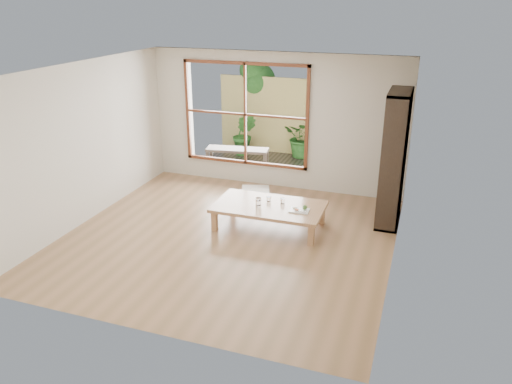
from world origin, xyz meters
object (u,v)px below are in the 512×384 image
low_table (269,208)px  food_tray (300,210)px  bookshelf (394,159)px  garden_bench (237,151)px

low_table → food_tray: size_ratio=5.62×
low_table → food_tray: (0.54, -0.07, 0.07)m
bookshelf → food_tray: (-1.28, -0.96, -0.69)m
food_tray → garden_bench: food_tray is taller
low_table → food_tray: food_tray is taller
low_table → food_tray: bearing=-7.6°
food_tray → low_table: bearing=170.0°
low_table → bookshelf: size_ratio=0.81×
bookshelf → low_table: bearing=-153.8°
bookshelf → garden_bench: bookshelf is taller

